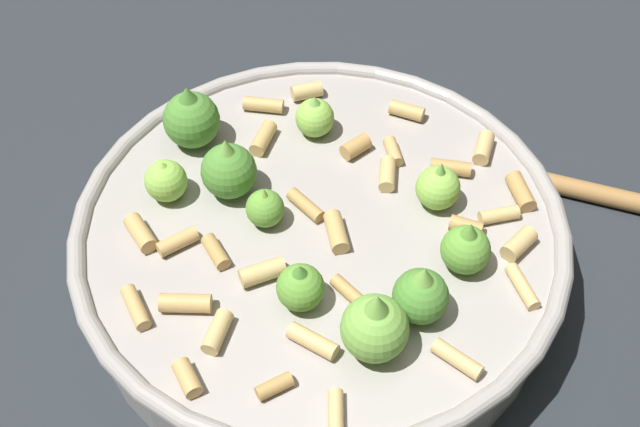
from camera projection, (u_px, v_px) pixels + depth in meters
The scene contains 3 objects.
ground_plane at pixel (320, 273), 0.60m from camera, with size 2.40×2.40×0.00m, color #23282D.
cooking_pan at pixel (319, 242), 0.57m from camera, with size 0.35×0.35×0.11m.
wooden_spoon at pixel (569, 188), 0.65m from camera, with size 0.16×0.23×0.02m.
Camera 1 is at (-0.23, -0.27, 0.49)m, focal length 44.37 mm.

